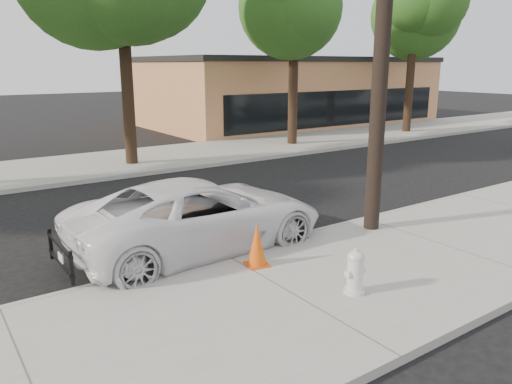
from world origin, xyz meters
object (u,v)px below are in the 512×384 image
(police_cruiser, at_px, (200,215))
(fire_hydrant, at_px, (355,273))
(traffic_cone, at_px, (257,245))
(utility_pole, at_px, (384,18))

(police_cruiser, xyz_separation_m, fire_hydrant, (0.92, -3.51, -0.25))
(police_cruiser, relative_size, traffic_cone, 6.75)
(utility_pole, relative_size, police_cruiser, 1.67)
(fire_hydrant, xyz_separation_m, traffic_cone, (-0.64, 1.85, 0.04))
(utility_pole, height_order, fire_hydrant, utility_pole)
(utility_pole, height_order, police_cruiser, utility_pole)
(utility_pole, height_order, traffic_cone, utility_pole)
(utility_pole, distance_m, police_cruiser, 5.56)
(utility_pole, xyz_separation_m, traffic_cone, (-3.39, -0.30, -4.16))
(utility_pole, relative_size, traffic_cone, 11.27)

